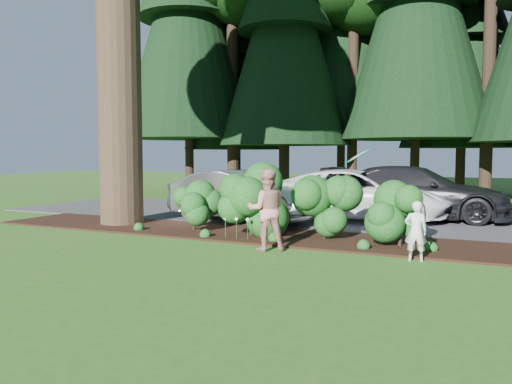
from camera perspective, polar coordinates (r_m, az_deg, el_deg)
ground at (r=9.82m, az=-7.15°, el=-7.83°), size 80.00×80.00×0.00m
mulch_bed at (r=12.64m, az=0.75°, el=-4.95°), size 16.00×2.50×0.05m
driveway at (r=16.57m, az=6.82°, el=-2.80°), size 22.00×6.00×0.03m
shrub_row at (r=12.14m, az=3.85°, el=-1.61°), size 6.53×1.60×1.61m
lily_cluster at (r=11.94m, az=-2.24°, el=-3.21°), size 0.69×0.09×0.57m
car_silver_wagon at (r=15.02m, az=-1.76°, el=-0.48°), size 4.92×2.54×1.55m
car_white_suv at (r=15.80m, az=11.34°, el=-0.29°), size 5.86×3.17×1.56m
car_dark_suv at (r=16.57m, az=17.73°, el=-0.04°), size 5.76×2.43×1.66m
child at (r=10.10m, az=17.80°, el=-4.28°), size 0.48×0.36×1.18m
adult at (r=10.70m, az=1.21°, el=-2.02°), size 1.07×1.00×1.76m
frisbee at (r=10.29m, az=11.69°, el=4.13°), size 0.50×0.54×0.33m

